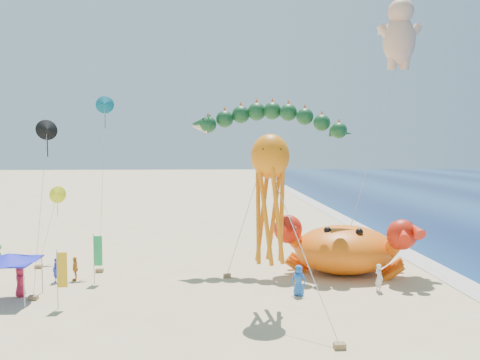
% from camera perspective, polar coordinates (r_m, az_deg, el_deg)
% --- Properties ---
extents(ground, '(320.00, 320.00, 0.00)m').
position_cam_1_polar(ground, '(30.07, 4.13, -12.70)').
color(ground, '#D1B784').
rests_on(ground, ground).
extents(foam_strip, '(320.00, 320.00, 0.00)m').
position_cam_1_polar(foam_strip, '(33.74, 25.20, -11.21)').
color(foam_strip, silver).
rests_on(foam_strip, ground).
extents(crab_inflatable, '(9.29, 7.62, 4.07)m').
position_cam_1_polar(crab_inflatable, '(33.11, 12.64, -8.03)').
color(crab_inflatable, orange).
rests_on(crab_inflatable, ground).
extents(dragon_kite, '(11.28, 4.65, 11.52)m').
position_cam_1_polar(dragon_kite, '(33.44, 3.62, 6.80)').
color(dragon_kite, '#103B1C').
rests_on(dragon_kite, ground).
extents(cherub_kite, '(6.90, 4.83, 20.00)m').
position_cam_1_polar(cherub_kite, '(39.13, 18.87, 16.74)').
color(cherub_kite, '#DEA888').
rests_on(cherub_kite, ground).
extents(octopus_kite, '(3.66, 6.33, 9.34)m').
position_cam_1_polar(octopus_kite, '(24.70, 3.70, -1.06)').
color(octopus_kite, orange).
rests_on(octopus_kite, ground).
extents(canopy_blue, '(3.19, 3.19, 2.71)m').
position_cam_1_polar(canopy_blue, '(29.58, -26.37, -8.50)').
color(canopy_blue, gray).
rests_on(canopy_blue, ground).
extents(feather_flags, '(9.99, 6.60, 3.20)m').
position_cam_1_polar(feather_flags, '(31.46, -24.87, -8.53)').
color(feather_flags, gray).
rests_on(feather_flags, ground).
extents(beachgoers, '(26.26, 8.71, 1.80)m').
position_cam_1_polar(beachgoers, '(31.62, -19.99, -10.51)').
color(beachgoers, silver).
rests_on(beachgoers, ground).
extents(small_kites, '(8.00, 12.32, 12.42)m').
position_cam_1_polar(small_kites, '(33.52, -23.59, 0.86)').
color(small_kites, '#0A6177').
rests_on(small_kites, ground).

